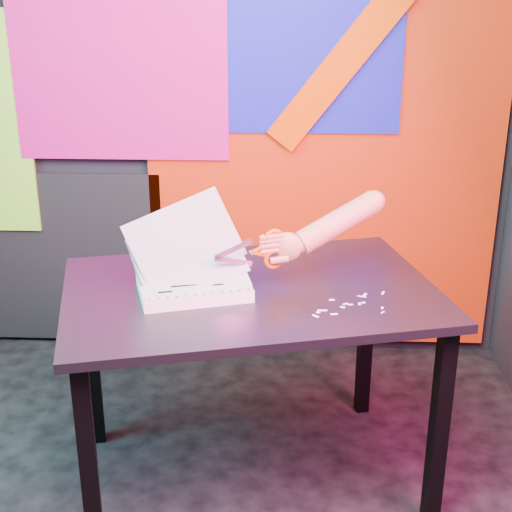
{
  "coord_description": "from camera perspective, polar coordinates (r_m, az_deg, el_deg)",
  "views": [
    {
      "loc": [
        0.5,
        -1.7,
        1.67
      ],
      "look_at": [
        0.39,
        0.43,
        0.87
      ],
      "focal_mm": 50.0,
      "sensor_mm": 36.0,
      "label": 1
    }
  ],
  "objects": [
    {
      "name": "room",
      "position": [
        1.8,
        -13.51,
        9.73
      ],
      "size": [
        3.01,
        3.01,
        2.71
      ],
      "color": "black",
      "rests_on": "ground"
    },
    {
      "name": "backdrop",
      "position": [
        3.27,
        -5.03,
        7.84
      ],
      "size": [
        2.88,
        0.05,
        2.08
      ],
      "color": "red",
      "rests_on": "ground"
    },
    {
      "name": "work_table",
      "position": [
        2.38,
        -0.46,
        -4.54
      ],
      "size": [
        1.37,
        1.08,
        0.75
      ],
      "rotation": [
        0.0,
        0.0,
        0.25
      ],
      "color": "black",
      "rests_on": "ground"
    },
    {
      "name": "printout_stack",
      "position": [
        2.31,
        -5.08,
        -2.19
      ],
      "size": [
        0.43,
        0.34,
        0.33
      ],
      "rotation": [
        0.0,
        0.0,
        0.3
      ],
      "color": "white",
      "rests_on": "work_table"
    },
    {
      "name": "scissors",
      "position": [
        2.32,
        1.04,
        0.5
      ],
      "size": [
        0.22,
        0.12,
        0.14
      ],
      "rotation": [
        0.0,
        0.0,
        0.47
      ],
      "color": "#BBBBBB",
      "rests_on": "printout_stack"
    },
    {
      "name": "hand_forearm",
      "position": [
        2.41,
        5.89,
        2.4
      ],
      "size": [
        0.41,
        0.24,
        0.21
      ],
      "rotation": [
        0.0,
        0.0,
        0.47
      ],
      "color": "#AE6559",
      "rests_on": "work_table"
    },
    {
      "name": "paper_clippings",
      "position": [
        2.24,
        7.36,
        -3.91
      ],
      "size": [
        0.24,
        0.21,
        0.0
      ],
      "color": "silver",
      "rests_on": "work_table"
    }
  ]
}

